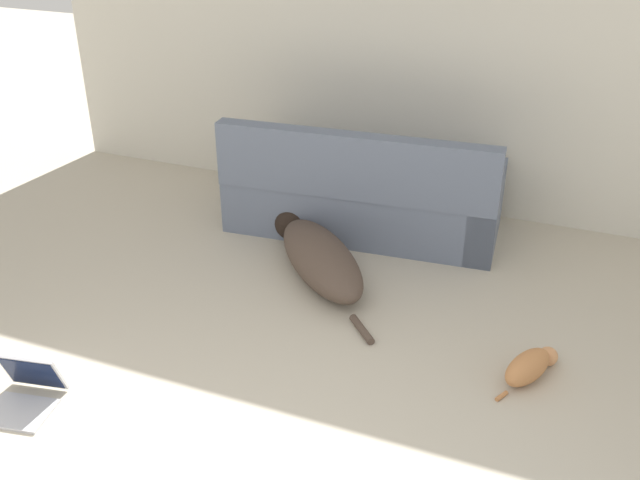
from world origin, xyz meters
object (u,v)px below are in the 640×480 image
object	(u,v)px
dog	(318,254)
cat	(530,366)
laptop_open	(27,389)
couch	(363,197)

from	to	relation	value
dog	cat	bearing A→B (deg)	-155.11
cat	laptop_open	distance (m)	2.73
couch	laptop_open	xyz separation A→B (m)	(-1.02, -2.56, -0.19)
cat	dog	bearing A→B (deg)	94.04
dog	laptop_open	xyz separation A→B (m)	(-0.94, -1.81, -0.06)
couch	dog	distance (m)	0.76
dog	cat	distance (m)	1.65
cat	laptop_open	bearing A→B (deg)	142.29
cat	laptop_open	xyz separation A→B (m)	(-2.46, -1.18, -0.00)
dog	cat	size ratio (longest dim) A/B	2.51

